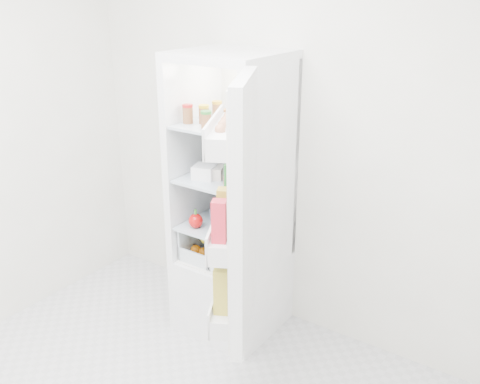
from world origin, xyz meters
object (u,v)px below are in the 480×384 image
Objects in this scene: mushroom_bowl at (221,214)px; fridge_door at (238,217)px; red_cabbage at (256,214)px; refrigerator at (236,231)px.

fridge_door reaches higher than mushroom_bowl.
fridge_door reaches higher than red_cabbage.
fridge_door is (0.52, -0.55, 0.31)m from mushroom_bowl.
red_cabbage is 0.25m from mushroom_bowl.
refrigerator is 1.38× the size of fridge_door.
refrigerator is at bearing 8.52° from fridge_door.
refrigerator is 11.54× the size of red_cabbage.
red_cabbage is 1.09× the size of mushroom_bowl.
red_cabbage is at bearing 0.94° from refrigerator.
refrigerator is 0.86m from fridge_door.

